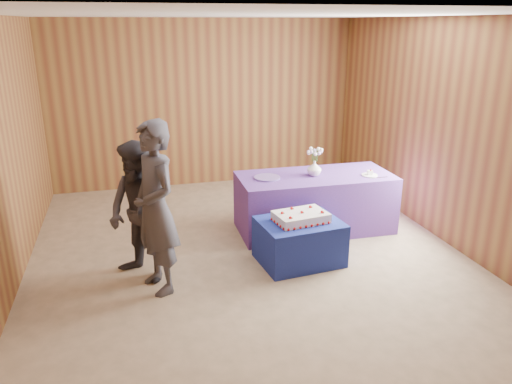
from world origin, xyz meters
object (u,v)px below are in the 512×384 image
object	(u,v)px
guest_left	(155,208)
guest_right	(140,213)
cake_table	(299,241)
serving_table	(315,202)
vase	(314,168)
sheet_cake	(301,217)

from	to	relation	value
guest_left	guest_right	xyz separation A→B (m)	(-0.15, 0.25, -0.13)
cake_table	guest_right	size ratio (longest dim) A/B	0.60
cake_table	guest_left	xyz separation A→B (m)	(-1.60, -0.21, 0.63)
serving_table	guest_left	distance (m)	2.42
guest_left	guest_right	bearing A→B (deg)	-169.67
serving_table	guest_left	size ratio (longest dim) A/B	1.13
vase	cake_table	bearing A→B (deg)	-119.75
guest_right	guest_left	bearing A→B (deg)	-8.29
serving_table	vase	xyz separation A→B (m)	(-0.02, -0.00, 0.47)
cake_table	serving_table	bearing A→B (deg)	52.87
sheet_cake	guest_left	xyz separation A→B (m)	(-1.60, -0.20, 0.33)
sheet_cake	vase	bearing A→B (deg)	52.18
vase	serving_table	bearing A→B (deg)	4.10
cake_table	serving_table	distance (m)	1.01
sheet_cake	guest_right	xyz separation A→B (m)	(-1.75, 0.05, 0.20)
serving_table	guest_right	bearing A→B (deg)	-159.31
cake_table	guest_right	xyz separation A→B (m)	(-1.75, 0.05, 0.50)
cake_table	serving_table	world-z (taller)	serving_table
sheet_cake	guest_right	size ratio (longest dim) A/B	0.44
guest_right	vase	bearing A→B (deg)	70.87
cake_table	guest_left	world-z (taller)	guest_left
vase	guest_right	size ratio (longest dim) A/B	0.13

